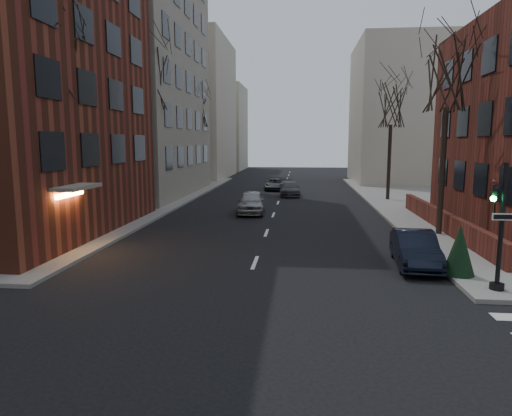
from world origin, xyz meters
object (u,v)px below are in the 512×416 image
Objects in this scene: parked_sedan at (415,249)px; car_lane_far at (275,184)px; streetlamp_far at (206,147)px; tree_right_b at (391,106)px; streetlamp_near at (140,150)px; tree_left_a at (58,56)px; car_lane_gray at (290,189)px; tree_left_c at (196,109)px; tree_left_b at (149,81)px; evergreen_shrub at (460,250)px; car_lane_silver at (251,202)px; traffic_signal at (499,235)px; tree_right_a at (448,74)px.

car_lane_far is at bearing 108.18° from parked_sedan.
streetlamp_far reaches higher than car_lane_far.
streetlamp_near is at bearing -149.53° from tree_right_b.
tree_left_a is 1.63× the size of streetlamp_far.
tree_left_a is 2.40× the size of car_lane_gray.
tree_right_b is at bearing -24.44° from tree_left_c.
car_lane_far is (8.00, 13.38, -8.35)m from tree_left_b.
car_lane_silver is at bearing 122.43° from evergreen_shrub.
car_lane_gray is at bearing 105.48° from traffic_signal.
tree_left_a is at bearing 168.01° from evergreen_shrub.
tree_right_a is 10.30m from evergreen_shrub.
tree_right_a reaches higher than car_lane_far.
streetlamp_near is 19.55m from evergreen_shrub.
tree_left_c is at bearing 148.71° from car_lane_gray.
tree_right_b is at bearing 87.85° from traffic_signal.
car_lane_gray is (9.60, 20.77, -7.85)m from tree_left_a.
tree_right_b is at bearing -37.32° from car_lane_far.
tree_left_b is at bearing 136.29° from evergreen_shrub.
evergreen_shrub reaches higher than car_lane_gray.
tree_left_c reaches higher than evergreen_shrub.
tree_left_a is 12.01m from tree_left_b.
streetlamp_near is (0.60, 8.00, -4.23)m from tree_left_a.
tree_left_c is 13.21m from car_lane_gray.
car_lane_far is at bearing -4.43° from tree_left_c.
tree_left_c is at bearing 175.81° from car_lane_far.
tree_right_a is (17.60, -8.00, -0.88)m from tree_left_b.
evergreen_shrub is (1.14, -1.52, 0.36)m from parked_sedan.
streetlamp_far reaches higher than evergreen_shrub.
tree_right_a is 9.78m from parked_sedan.
evergreen_shrub is (-0.60, 1.58, -0.87)m from traffic_signal.
streetlamp_far is (-17.00, 10.00, -3.35)m from tree_right_b.
tree_right_b is 20.01m from streetlamp_far.
traffic_signal is 0.99× the size of car_lane_far.
tree_left_b is 2.53× the size of car_lane_gray.
evergreen_shrub is (15.54, -11.43, -3.20)m from streetlamp_near.
tree_left_c is 2.19× the size of car_lane_silver.
car_lane_silver is 1.10× the size of car_lane_far.
streetlamp_near is 20.00m from streetlamp_far.
tree_left_b reaches higher than tree_left_a.
tree_right_b is 1.46× the size of streetlamp_far.
streetlamp_far is 1.47× the size of car_lane_gray.
parked_sedan is at bearing -64.29° from streetlamp_far.
tree_left_b is 23.67m from evergreen_shrub.
tree_right_a is at bearing -13.24° from streetlamp_near.
tree_right_b reaches higher than traffic_signal.
tree_right_b is at bearing 90.00° from tree_right_a.
traffic_signal is 31.65m from car_lane_far.
tree_right_a is (17.60, 4.00, -0.44)m from tree_left_a.
tree_left_a reaches higher than tree_right_b.
traffic_signal is 0.96× the size of parked_sedan.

